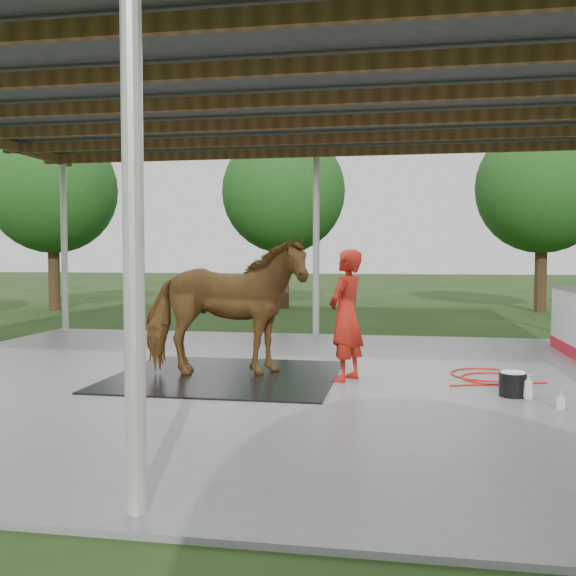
# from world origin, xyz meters

# --- Properties ---
(ground) EXTENTS (100.00, 100.00, 0.00)m
(ground) POSITION_xyz_m (0.00, 0.00, 0.00)
(ground) COLOR #1E3814
(concrete_slab) EXTENTS (12.00, 10.00, 0.05)m
(concrete_slab) POSITION_xyz_m (0.00, 0.00, 0.03)
(concrete_slab) COLOR slate
(concrete_slab) RESTS_ON ground
(pavilion_structure) EXTENTS (12.60, 10.60, 4.05)m
(pavilion_structure) POSITION_xyz_m (0.00, -0.00, 3.97)
(pavilion_structure) COLOR beige
(pavilion_structure) RESTS_ON ground
(tree_belt) EXTENTS (28.00, 28.00, 5.80)m
(tree_belt) POSITION_xyz_m (0.30, 0.90, 3.79)
(tree_belt) COLOR #382314
(tree_belt) RESTS_ON ground
(rubber_mat) EXTENTS (3.07, 2.88, 0.02)m
(rubber_mat) POSITION_xyz_m (-0.68, -0.01, 0.06)
(rubber_mat) COLOR black
(rubber_mat) RESTS_ON concrete_slab
(horse) EXTENTS (2.44, 1.50, 1.92)m
(horse) POSITION_xyz_m (-0.68, -0.01, 1.03)
(horse) COLOR brown
(horse) RESTS_ON rubber_mat
(handler) EXTENTS (0.66, 0.77, 1.78)m
(handler) POSITION_xyz_m (1.01, 0.01, 0.94)
(handler) COLOR #A91C12
(handler) RESTS_ON concrete_slab
(wash_bucket) EXTENTS (0.32, 0.32, 0.30)m
(wash_bucket) POSITION_xyz_m (3.07, -0.63, 0.20)
(wash_bucket) COLOR black
(wash_bucket) RESTS_ON concrete_slab
(soap_bottle_a) EXTENTS (0.16, 0.16, 0.30)m
(soap_bottle_a) POSITION_xyz_m (3.23, -0.77, 0.20)
(soap_bottle_a) COLOR silver
(soap_bottle_a) RESTS_ON concrete_slab
(soap_bottle_b) EXTENTS (0.11, 0.11, 0.20)m
(soap_bottle_b) POSITION_xyz_m (3.48, -1.22, 0.15)
(soap_bottle_b) COLOR #338CD8
(soap_bottle_b) RESTS_ON concrete_slab
(hose_coil) EXTENTS (1.29, 1.40, 0.02)m
(hose_coil) POSITION_xyz_m (2.98, 0.58, 0.06)
(hose_coil) COLOR red
(hose_coil) RESTS_ON concrete_slab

